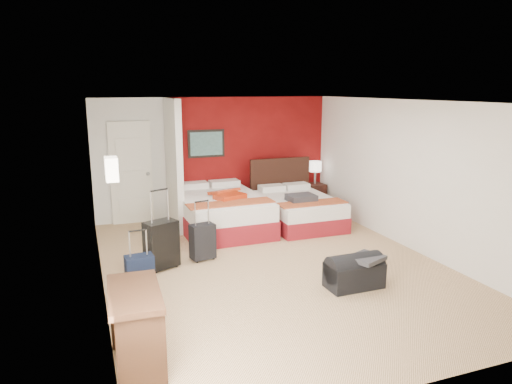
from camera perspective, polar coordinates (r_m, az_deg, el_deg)
name	(u,v)px	position (r m, az deg, el deg)	size (l,w,h in m)	color
ground	(273,266)	(7.39, 2.08, -8.87)	(6.50, 6.50, 0.00)	#D7B384
room_walls	(163,176)	(8.00, -11.14, 1.93)	(5.02, 6.52, 2.50)	silver
red_accent_panel	(249,155)	(10.27, -0.89, 4.44)	(3.50, 0.04, 2.50)	maroon
partition_wall	(174,164)	(9.23, -9.89, 3.33)	(0.12, 1.20, 2.50)	silver
entry_door	(131,173)	(9.74, -14.83, 2.23)	(0.82, 0.06, 2.05)	silver
bed_left	(221,213)	(9.15, -4.28, -2.49)	(1.54, 2.20, 0.66)	white
bed_right	(299,211)	(9.49, 5.19, -2.27)	(1.30, 1.86, 0.56)	white
red_suitcase_open	(227,194)	(8.99, -3.53, -0.27)	(0.54, 0.75, 0.09)	#B42F0F
jacket_bundle	(301,198)	(9.11, 5.48, -0.71)	(0.52, 0.42, 0.13)	#37363B
nightstand	(314,196)	(10.75, 7.05, -0.52)	(0.41, 0.41, 0.57)	black
table_lamp	(315,173)	(10.64, 7.13, 2.33)	(0.29, 0.29, 0.51)	white
suitcase_black	(161,246)	(7.31, -11.34, -6.40)	(0.47, 0.30, 0.71)	black
suitcase_charcoal	(203,243)	(7.59, -6.47, -6.14)	(0.38, 0.23, 0.56)	black
suitcase_navy	(140,276)	(6.55, -13.83, -9.78)	(0.36, 0.22, 0.50)	black
duffel_bag	(354,274)	(6.71, 11.76, -9.63)	(0.77, 0.41, 0.39)	black
jacket_draped	(366,258)	(6.67, 13.18, -7.77)	(0.45, 0.38, 0.06)	#36363B
desk	(136,329)	(4.91, -14.25, -15.75)	(0.49, 0.97, 0.81)	#321C10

